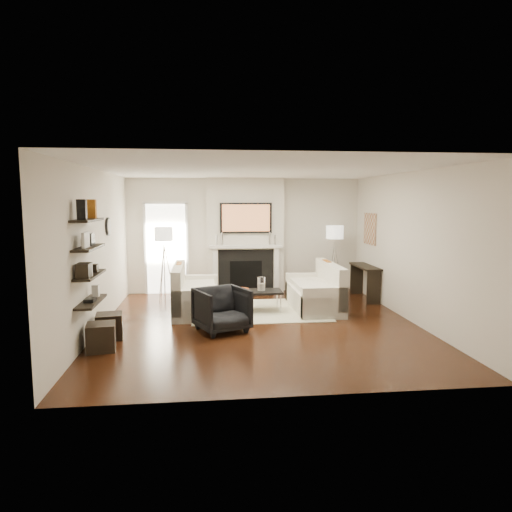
{
  "coord_description": "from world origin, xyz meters",
  "views": [
    {
      "loc": [
        -0.93,
        -7.8,
        2.18
      ],
      "look_at": [
        0.0,
        0.6,
        1.15
      ],
      "focal_mm": 32.0,
      "sensor_mm": 36.0,
      "label": 1
    }
  ],
  "objects": [
    {
      "name": "tv_body",
      "position": [
        0.0,
        2.71,
        1.78
      ],
      "size": [
        1.2,
        0.06,
        0.7
      ],
      "primitive_type": "cube",
      "color": "black",
      "rests_on": "chimney_breast"
    },
    {
      "name": "armchair",
      "position": [
        -0.68,
        -0.32,
        0.4
      ],
      "size": [
        1.01,
        0.99,
        0.81
      ],
      "primitive_type": "imported",
      "rotation": [
        0.0,
        0.0,
        0.42
      ],
      "color": "black",
      "rests_on": "floor"
    },
    {
      "name": "lamp_right_leg_b",
      "position": [
        2.0,
        2.59,
        0.6
      ],
      "size": [
        0.14,
        0.22,
        1.23
      ],
      "primitive_type": "cylinder",
      "rotation": [
        0.18,
        0.0,
        0.52
      ],
      "color": "silver",
      "rests_on": "floor"
    },
    {
      "name": "lamp_left_post",
      "position": [
        -1.85,
        2.37,
        0.6
      ],
      "size": [
        0.02,
        0.02,
        1.2
      ],
      "primitive_type": "cylinder",
      "color": "silver",
      "rests_on": "floor"
    },
    {
      "name": "room_envelope",
      "position": [
        0.0,
        0.0,
        1.35
      ],
      "size": [
        6.0,
        6.0,
        6.0
      ],
      "color": "#33180B",
      "rests_on": "ground"
    },
    {
      "name": "candlestick_l_short",
      "position": [
        -0.68,
        2.7,
        1.27
      ],
      "size": [
        0.04,
        0.04,
        0.24
      ],
      "primitive_type": "cylinder",
      "color": "silver",
      "rests_on": "mantel_shelf"
    },
    {
      "name": "pillow_right_orange",
      "position": [
        1.57,
        1.36,
        0.73
      ],
      "size": [
        0.1,
        0.42,
        0.42
      ],
      "primitive_type": "cube",
      "color": "#995312",
      "rests_on": "loveseat_right_cushion"
    },
    {
      "name": "shelf_top",
      "position": [
        -2.62,
        -1.0,
        1.9
      ],
      "size": [
        0.25,
        1.0,
        0.04
      ],
      "primitive_type": "cube",
      "color": "black",
      "rests_on": "wall_left"
    },
    {
      "name": "door_trim_top",
      "position": [
        -1.85,
        2.96,
        2.13
      ],
      "size": [
        1.02,
        0.06,
        0.06
      ],
      "primitive_type": "cube",
      "color": "white",
      "rests_on": "wall_back"
    },
    {
      "name": "loveseat_right_arm_n",
      "position": [
        1.23,
        0.25,
        0.3
      ],
      "size": [
        0.85,
        0.18,
        0.6
      ],
      "primitive_type": "cube",
      "color": "silver",
      "rests_on": "floor"
    },
    {
      "name": "candlestick_r_short",
      "position": [
        0.68,
        2.7,
        1.27
      ],
      "size": [
        0.04,
        0.04,
        0.24
      ],
      "primitive_type": "cylinder",
      "color": "silver",
      "rests_on": "mantel_shelf"
    },
    {
      "name": "coffee_table",
      "position": [
        -0.01,
        0.95,
        0.4
      ],
      "size": [
        1.1,
        0.55,
        0.04
      ],
      "primitive_type": "cube",
      "color": "black",
      "rests_on": "floor"
    },
    {
      "name": "copper_bowl",
      "position": [
        -0.26,
        0.95,
        0.45
      ],
      "size": [
        0.32,
        0.32,
        0.05
      ],
      "primitive_type": "cylinder",
      "color": "#B94C1E",
      "rests_on": "coffee_table"
    },
    {
      "name": "loveseat_right_back",
      "position": [
        1.57,
        1.06,
        0.53
      ],
      "size": [
        0.18,
        1.8,
        0.8
      ],
      "primitive_type": "cube",
      "color": "silver",
      "rests_on": "floor"
    },
    {
      "name": "loveseat_left_base",
      "position": [
        -1.13,
        1.07,
        0.21
      ],
      "size": [
        0.85,
        1.8,
        0.42
      ],
      "primitive_type": "cube",
      "color": "silver",
      "rests_on": "floor"
    },
    {
      "name": "decor_frame_a",
      "position": [
        -2.62,
        -1.15,
        1.63
      ],
      "size": [
        0.04,
        0.3,
        0.22
      ],
      "primitive_type": "cube",
      "color": "white",
      "rests_on": "shelf_upper"
    },
    {
      "name": "ottoman_far",
      "position": [
        -2.47,
        -1.13,
        0.2
      ],
      "size": [
        0.46,
        0.46,
        0.4
      ],
      "primitive_type": "cube",
      "rotation": [
        0.0,
        0.0,
        0.15
      ],
      "color": "black",
      "rests_on": "floor"
    },
    {
      "name": "fireplace_surround",
      "position": [
        0.0,
        2.74,
        0.52
      ],
      "size": [
        1.3,
        0.02,
        1.04
      ],
      "primitive_type": "cube",
      "color": "black",
      "rests_on": "floor"
    },
    {
      "name": "door_trim_r",
      "position": [
        -1.37,
        2.96,
        1.05
      ],
      "size": [
        0.06,
        0.06,
        2.16
      ],
      "primitive_type": "cube",
      "color": "white",
      "rests_on": "floor"
    },
    {
      "name": "lamp_right_shade",
      "position": [
        2.05,
        2.49,
        1.45
      ],
      "size": [
        0.4,
        0.4,
        0.3
      ],
      "primitive_type": "cylinder",
      "color": "white",
      "rests_on": "lamp_right_post"
    },
    {
      "name": "mantel_shelf",
      "position": [
        0.0,
        2.69,
        1.12
      ],
      "size": [
        1.7,
        0.18,
        0.07
      ],
      "primitive_type": "cube",
      "color": "white",
      "rests_on": "chimney_breast"
    },
    {
      "name": "pillow_left_charcoal",
      "position": [
        -1.47,
        0.77,
        0.72
      ],
      "size": [
        0.1,
        0.4,
        0.4
      ],
      "primitive_type": "cube",
      "color": "black",
      "rests_on": "loveseat_left_cushion"
    },
    {
      "name": "clock_face",
      "position": [
        -2.71,
        0.9,
        1.7
      ],
      "size": [
        0.01,
        0.29,
        0.29
      ],
      "primitive_type": "cylinder",
      "rotation": [
        0.0,
        1.57,
        0.0
      ],
      "color": "white",
      "rests_on": "clock_rim"
    },
    {
      "name": "coffee_leg_nw",
      "position": [
        -0.51,
        0.73,
        0.19
      ],
      "size": [
        0.02,
        0.02,
        0.38
      ],
      "primitive_type": "cylinder",
      "color": "silver",
      "rests_on": "floor"
    },
    {
      "name": "loveseat_right_base",
      "position": [
        1.23,
        1.06,
        0.21
      ],
      "size": [
        0.85,
        1.8,
        0.42
      ],
      "primitive_type": "cube",
      "color": "silver",
      "rests_on": "floor"
    },
    {
      "name": "decor_books",
      "position": [
        -2.62,
        -1.07,
        0.74
      ],
      "size": [
        0.14,
        0.2,
        0.05
      ],
      "primitive_type": "cube",
      "color": "black",
      "rests_on": "shelf_bottom"
    },
    {
      "name": "coffee_leg_sw",
      "position": [
        -0.51,
        1.17,
        0.19
      ],
      "size": [
        0.02,
        0.02,
        0.38
      ],
      "primitive_type": "cylinder",
      "color": "silver",
      "rests_on": "floor"
    },
    {
      "name": "shelf_bottom",
      "position": [
        -2.62,
        -1.0,
        0.7
      ],
      "size": [
        0.25,
        1.0,
        0.03
      ],
      "primitive_type": "cube",
      "color": "black",
      "rests_on": "wall_left"
    },
    {
      "name": "lamp_left_leg_b",
      "position": [
        -1.91,
        2.46,
        0.6
      ],
      "size": [
        0.14,
        0.22,
        1.23
      ],
      "primitive_type": "cylinder",
      "rotation": [
        0.18,
        0.0,
        0.52
      ],
      "color": "silver",
      "rests_on": "floor"
    },
    {
      "name": "candlestick_r_tall",
      "position": [
        0.55,
        2.7,
        1.3
      ],
      "size": [
        0.04,
        0.04,
        0.3
      ],
      "primitive_type": "cylinder",
      "color": "silver",
      "rests_on": "mantel_shelf"
    },
    {
      "name": "candlestick_l_tall",
      "position": [
        -0.55,
        2.7,
        1.3
      ],
      "size": [
        0.04,
        0.04,
        0.3
      ],
      "primitive_type": "cylinder",
      "color": "silver",
      "rests_on": "mantel_shelf"
    },
    {
      "name": "decor_box_small",
      "position": [
        -2.62,
        -0.84,
        1.18
      ],
      "size": [
        0.15,
        0.12,
        0.12
      ],
      "primitive_type": "cube",
      "color": "black",
      "rests_on": "shelf_lower"
    },
    {
      "name": "chimney_breast",
      "position": [
        0.0,
        2.88,
        1.35
      ],
      "size": [
        1.8,
        0.25,
        2.7
      ],
      "primitive_type": "cube",
      "color": "silver",
      "rests_on": "floor"
    },
    {
      "name": "hallway_panel",
      "position": [
        -1.85,
        2.98,
        1.05
      ],
      "size": [
        0.9,
        0.02,
        2.1
      ],
      "primitive_type": "cube",
      "color": "white",
      "rests_on": "floor"
    },
    {
      "name": "ottoman_near",
      "position": [
        -2.47,
        -0.54,
        0.2
      ],
      "size": [
        0.45,
        0.45,
        0.4
      ],
      "primitive_type": "cube",
      "rotation": [
        0.0,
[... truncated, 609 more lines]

